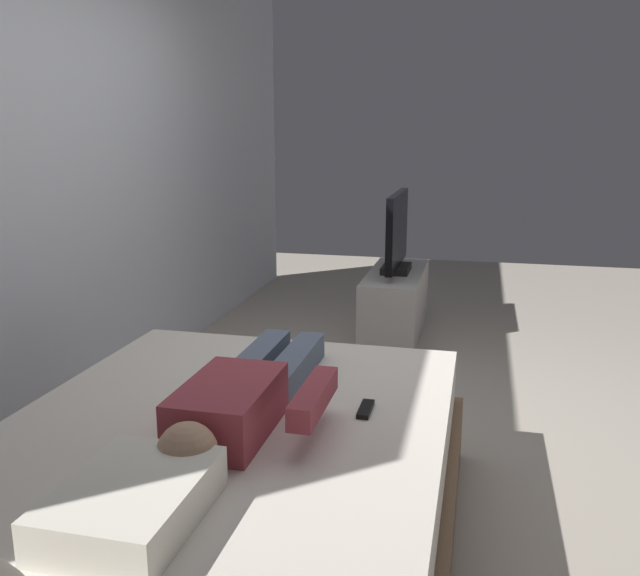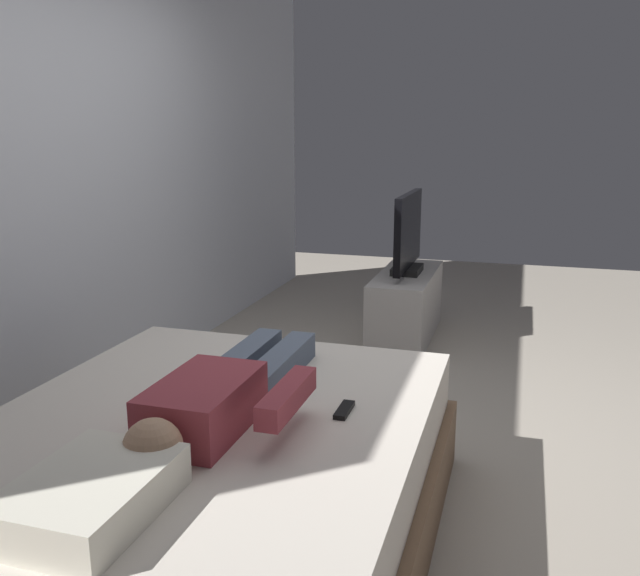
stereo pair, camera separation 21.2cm
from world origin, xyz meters
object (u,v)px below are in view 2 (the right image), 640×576
at_px(pillow, 91,495).
at_px(person, 224,394).
at_px(tv, 408,235).
at_px(tv_stand, 406,305).
at_px(bed, 208,486).
at_px(remote, 344,410).

height_order(pillow, person, person).
bearing_deg(tv, tv_stand, 0.00).
xyz_separation_m(bed, pillow, (-0.66, 0.00, 0.34)).
bearing_deg(remote, bed, 110.96).
distance_m(remote, tv_stand, 2.69).
height_order(bed, pillow, pillow).
xyz_separation_m(person, tv_stand, (2.81, -0.18, -0.37)).
bearing_deg(remote, pillow, 150.88).
distance_m(bed, person, 0.36).
bearing_deg(tv_stand, bed, 175.10).
distance_m(bed, tv, 2.90).
xyz_separation_m(remote, tv_stand, (2.66, 0.23, -0.30)).
distance_m(pillow, tv, 3.52).
bearing_deg(remote, tv, 4.85).
bearing_deg(tv, person, 176.36).
relative_size(pillow, person, 0.38).
relative_size(bed, pillow, 4.10).
bearing_deg(remote, person, 110.47).
bearing_deg(person, pillow, 174.62).
xyz_separation_m(pillow, remote, (0.84, -0.47, -0.05)).
relative_size(person, tv, 1.43).
bearing_deg(bed, person, -66.11).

